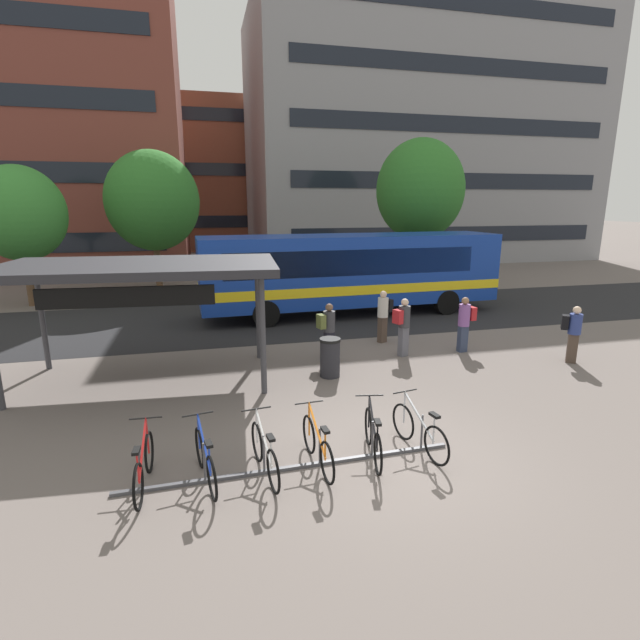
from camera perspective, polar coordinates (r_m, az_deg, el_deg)
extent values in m
plane|color=#6B605B|center=(9.00, 8.91, -15.72)|extent=(200.00, 200.00, 0.00)
cube|color=#232326|center=(18.94, -3.90, 0.34)|extent=(80.00, 7.20, 0.01)
cube|color=#14389E|center=(19.22, 3.82, 6.14)|extent=(12.09, 3.02, 2.70)
cube|color=yellow|center=(19.32, 3.79, 4.23)|extent=(12.11, 3.04, 0.36)
cube|color=black|center=(21.57, 17.80, 9.38)|extent=(1.09, 2.33, 0.40)
cube|color=black|center=(21.95, 18.80, 7.11)|extent=(0.17, 2.19, 1.40)
cube|color=black|center=(20.24, 1.82, 7.71)|extent=(9.83, 0.45, 0.97)
cube|color=black|center=(17.91, 4.29, 6.88)|extent=(9.83, 0.45, 0.97)
cylinder|color=black|center=(21.98, 11.90, 3.28)|extent=(1.01, 0.34, 1.00)
cylinder|color=black|center=(20.01, 14.97, 2.08)|extent=(1.01, 0.34, 1.00)
cylinder|color=black|center=(19.65, -7.67, 2.23)|extent=(1.01, 0.34, 1.00)
cylinder|color=black|center=(17.42, -6.53, 0.77)|extent=(1.01, 0.34, 1.00)
cube|color=#47474C|center=(8.49, -3.32, -17.29)|extent=(5.79, 0.25, 0.06)
cylinder|color=#47474C|center=(8.24, -20.73, -16.69)|extent=(0.04, 0.04, 0.70)
cylinder|color=#47474C|center=(8.19, -13.72, -16.34)|extent=(0.04, 0.04, 0.70)
cylinder|color=#47474C|center=(8.25, -6.75, -15.76)|extent=(0.04, 0.04, 0.70)
cylinder|color=#47474C|center=(8.43, -0.03, -14.99)|extent=(0.04, 0.04, 0.70)
cylinder|color=#47474C|center=(8.70, 6.30, -14.08)|extent=(0.04, 0.04, 0.70)
cylinder|color=#47474C|center=(9.08, 12.12, -13.09)|extent=(0.04, 0.04, 0.70)
torus|color=black|center=(8.76, -19.84, -14.69)|extent=(0.08, 0.71, 0.70)
torus|color=black|center=(7.89, -21.00, -18.18)|extent=(0.08, 0.71, 0.70)
cube|color=red|center=(8.19, -20.55, -14.36)|extent=(0.08, 0.92, 0.58)
cylinder|color=red|center=(7.84, -21.04, -16.15)|extent=(0.03, 0.03, 0.55)
cube|color=black|center=(7.71, -21.22, -14.44)|extent=(0.11, 0.23, 0.05)
cylinder|color=red|center=(8.60, -20.03, -12.90)|extent=(0.03, 0.03, 0.65)
cylinder|color=black|center=(8.47, -20.21, -11.00)|extent=(0.52, 0.06, 0.03)
torus|color=black|center=(8.65, -14.26, -14.64)|extent=(0.17, 0.70, 0.70)
torus|color=black|center=(7.77, -12.86, -18.05)|extent=(0.17, 0.70, 0.70)
cube|color=#1E3DB2|center=(8.07, -13.76, -14.25)|extent=(0.19, 0.91, 0.58)
cylinder|color=#1E3DB2|center=(7.72, -13.13, -16.01)|extent=(0.03, 0.03, 0.55)
cube|color=black|center=(7.60, -13.24, -14.28)|extent=(0.14, 0.23, 0.05)
cylinder|color=#1E3DB2|center=(8.49, -14.36, -12.83)|extent=(0.04, 0.04, 0.65)
cylinder|color=black|center=(8.35, -14.49, -10.90)|extent=(0.52, 0.12, 0.03)
torus|color=black|center=(8.65, -7.56, -14.29)|extent=(0.14, 0.70, 0.70)
torus|color=black|center=(7.79, -5.64, -17.64)|extent=(0.14, 0.70, 0.70)
cube|color=silver|center=(8.09, -6.76, -13.88)|extent=(0.15, 0.92, 0.58)
cylinder|color=silver|center=(7.74, -5.90, -15.61)|extent=(0.03, 0.03, 0.55)
cube|color=black|center=(7.62, -5.95, -13.88)|extent=(0.13, 0.23, 0.05)
cylinder|color=silver|center=(8.49, -7.60, -12.48)|extent=(0.04, 0.04, 0.65)
cylinder|color=black|center=(8.36, -7.67, -10.55)|extent=(0.52, 0.10, 0.03)
torus|color=black|center=(8.83, -1.34, -13.56)|extent=(0.09, 0.71, 0.70)
torus|color=black|center=(7.98, 0.86, -16.77)|extent=(0.09, 0.71, 0.70)
cube|color=orange|center=(8.27, -0.35, -13.12)|extent=(0.10, 0.92, 0.58)
cylinder|color=orange|center=(7.93, 0.63, -14.78)|extent=(0.03, 0.03, 0.55)
cube|color=black|center=(7.81, 0.63, -13.08)|extent=(0.12, 0.23, 0.05)
cylinder|color=orange|center=(8.67, -1.31, -11.78)|extent=(0.03, 0.03, 0.65)
cylinder|color=black|center=(8.54, -1.32, -9.88)|extent=(0.52, 0.07, 0.03)
torus|color=black|center=(9.15, 5.84, -12.58)|extent=(0.17, 0.70, 0.70)
torus|color=black|center=(8.27, 6.98, -15.70)|extent=(0.17, 0.70, 0.70)
cube|color=black|center=(8.58, 6.41, -12.14)|extent=(0.20, 0.91, 0.58)
cylinder|color=black|center=(8.23, 6.91, -13.76)|extent=(0.04, 0.04, 0.55)
cube|color=black|center=(8.11, 6.96, -12.10)|extent=(0.14, 0.23, 0.05)
cylinder|color=black|center=(9.00, 5.91, -10.84)|extent=(0.04, 0.04, 0.65)
cylinder|color=black|center=(8.88, 5.96, -9.00)|extent=(0.52, 0.12, 0.03)
torus|color=black|center=(9.42, 9.95, -11.94)|extent=(0.17, 0.70, 0.70)
torus|color=black|center=(8.69, 13.82, -14.46)|extent=(0.17, 0.70, 0.70)
cube|color=#B7BABF|center=(8.92, 11.82, -11.31)|extent=(0.20, 0.91, 0.58)
cylinder|color=#B7BABF|center=(8.64, 13.51, -12.65)|extent=(0.03, 0.03, 0.55)
cube|color=black|center=(8.53, 13.61, -11.06)|extent=(0.14, 0.23, 0.05)
cylinder|color=#B7BABF|center=(9.27, 10.10, -10.23)|extent=(0.04, 0.04, 0.65)
cylinder|color=black|center=(9.15, 10.18, -8.44)|extent=(0.52, 0.12, 0.03)
cylinder|color=#38383D|center=(11.12, -6.89, -1.96)|extent=(0.15, 0.15, 2.81)
cylinder|color=#38383D|center=(14.70, -30.40, 0.10)|extent=(0.15, 0.15, 2.81)
cylinder|color=#38383D|center=(13.72, -7.45, 1.06)|extent=(0.15, 0.15, 2.81)
cube|color=#28282D|center=(12.37, -20.89, 5.96)|extent=(6.79, 3.98, 0.20)
cube|color=black|center=(10.99, -22.14, 2.59)|extent=(3.67, 0.36, 0.44)
cube|color=black|center=(13.71, 1.09, -3.09)|extent=(0.30, 0.26, 0.84)
cylinder|color=#333338|center=(13.52, 1.11, -0.17)|extent=(0.42, 0.42, 0.60)
sphere|color=brown|center=(13.43, 1.12, 1.53)|extent=(0.22, 0.22, 0.22)
cube|color=#56602D|center=(13.39, 0.14, -0.18)|extent=(0.25, 0.32, 0.40)
cube|color=#565660|center=(14.24, 9.97, -2.56)|extent=(0.31, 0.28, 0.89)
cylinder|color=#333338|center=(14.05, 10.10, 0.41)|extent=(0.44, 0.44, 0.63)
sphere|color=beige|center=(13.96, 10.17, 2.11)|extent=(0.22, 0.22, 0.22)
cube|color=#B21E23|center=(13.86, 9.34, 0.39)|extent=(0.27, 0.33, 0.40)
cube|color=#47382D|center=(15.24, 28.03, -3.01)|extent=(0.33, 0.32, 0.85)
cylinder|color=navy|center=(15.07, 28.33, -0.42)|extent=(0.48, 0.48, 0.57)
sphere|color=beige|center=(14.99, 28.50, 1.04)|extent=(0.22, 0.22, 0.22)
cube|color=black|center=(15.04, 27.36, -0.23)|extent=(0.31, 0.33, 0.40)
cube|color=#2D3851|center=(15.09, 16.75, -2.16)|extent=(0.28, 0.23, 0.81)
cylinder|color=#7F4C93|center=(14.91, 16.95, 0.56)|extent=(0.37, 0.37, 0.66)
sphere|color=#936B4C|center=(14.82, 17.06, 2.22)|extent=(0.22, 0.22, 0.22)
cube|color=#B21E23|center=(15.06, 17.75, 0.76)|extent=(0.21, 0.30, 0.40)
cube|color=#47382D|center=(15.56, 7.49, -1.15)|extent=(0.32, 0.29, 0.85)
cylinder|color=beige|center=(15.38, 7.57, 1.51)|extent=(0.45, 0.45, 0.63)
sphere|color=beige|center=(15.30, 7.62, 3.08)|extent=(0.22, 0.22, 0.22)
cube|color=black|center=(15.57, 8.23, 1.76)|extent=(0.28, 0.33, 0.40)
cylinder|color=#232328|center=(12.39, 1.21, -4.70)|extent=(0.52, 0.52, 0.95)
cylinder|color=black|center=(12.24, 1.22, -2.41)|extent=(0.55, 0.55, 0.08)
cylinder|color=brown|center=(25.72, -18.87, 6.00)|extent=(0.32, 0.32, 2.47)
ellipsoid|color=#2D7028|center=(25.52, -19.46, 13.34)|extent=(4.52, 4.52, 4.86)
cylinder|color=brown|center=(24.44, -31.54, 4.12)|extent=(0.32, 0.32, 2.30)
ellipsoid|color=#388433|center=(24.22, -32.39, 10.76)|extent=(3.70, 3.70, 4.01)
cylinder|color=brown|center=(25.77, 11.53, 6.99)|extent=(0.32, 0.32, 2.93)
ellipsoid|color=#2D7028|center=(25.61, 11.93, 15.05)|extent=(4.46, 4.46, 5.06)
cube|color=brown|center=(37.14, -31.18, 19.76)|extent=(17.88, 12.01, 18.91)
cube|color=black|center=(31.10, -32.71, 7.72)|extent=(15.73, 0.06, 1.10)
cube|color=black|center=(31.07, -33.64, 14.64)|extent=(15.73, 0.06, 1.10)
cube|color=gray|center=(42.42, 11.36, 20.21)|extent=(26.63, 13.44, 18.62)
cube|color=black|center=(36.17, 15.40, 9.90)|extent=(23.43, 0.06, 1.10)
cube|color=black|center=(36.14, 15.79, 15.79)|extent=(23.43, 0.06, 1.10)
cube|color=black|center=(36.49, 16.20, 21.63)|extent=(23.43, 0.06, 1.10)
cube|color=black|center=(37.21, 16.63, 27.30)|extent=(23.43, 0.06, 1.10)
cube|color=black|center=(38.28, 17.08, 32.71)|extent=(23.43, 0.06, 1.10)
cube|color=brown|center=(50.99, -11.44, 16.41)|extent=(17.82, 10.38, 13.87)
cube|color=black|center=(45.75, -10.86, 11.54)|extent=(15.68, 0.06, 1.10)
cube|color=black|center=(45.82, -11.14, 17.32)|extent=(15.68, 0.06, 1.10)
cube|color=black|center=(46.35, -11.42, 23.03)|extent=(15.68, 0.06, 1.10)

